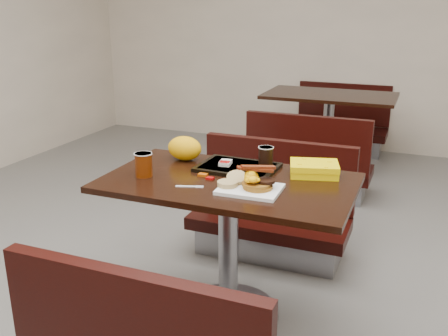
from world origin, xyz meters
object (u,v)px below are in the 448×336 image
at_px(hashbrown_sleeve_left, 225,163).
at_px(paper_bag, 185,148).
at_px(bench_near_s, 162,332).
at_px(coffee_cup_near, 144,165).
at_px(coffee_cup_far, 266,157).
at_px(platter, 250,189).
at_px(knife, 265,191).
at_px(table_far, 328,133).
at_px(table_near, 228,250).
at_px(clamshell, 314,169).
at_px(bench_near_n, 269,204).
at_px(tray, 238,167).
at_px(bench_far_s, 311,154).
at_px(fork, 186,186).
at_px(bench_far_n, 340,120).
at_px(pancake_stack, 258,185).

distance_m(hashbrown_sleeve_left, paper_bag, 0.27).
bearing_deg(bench_near_s, coffee_cup_near, 124.23).
bearing_deg(coffee_cup_far, platter, -85.15).
xyz_separation_m(platter, knife, (0.07, 0.02, -0.01)).
distance_m(table_far, hashbrown_sleeve_left, 2.47).
relative_size(table_near, coffee_cup_far, 11.86).
height_order(platter, clamshell, clamshell).
xyz_separation_m(table_near, bench_near_n, (0.00, 0.70, -0.02)).
bearing_deg(coffee_cup_near, table_far, 81.46).
bearing_deg(tray, bench_far_s, 91.46).
relative_size(table_far, tray, 3.04).
height_order(table_far, fork, fork).
height_order(bench_near_n, fork, fork).
xyz_separation_m(table_near, bench_far_n, (0.00, 3.30, -0.02)).
relative_size(bench_near_n, knife, 6.21).
relative_size(bench_near_s, platter, 3.62).
distance_m(bench_far_n, coffee_cup_near, 3.46).
relative_size(table_near, bench_far_n, 1.20).
xyz_separation_m(pancake_stack, paper_bag, (-0.52, 0.31, 0.03)).
bearing_deg(tray, clamshell, 9.91).
bearing_deg(bench_far_n, coffee_cup_near, -96.80).
distance_m(table_far, fork, 2.79).
relative_size(pancake_stack, paper_bag, 0.72).
distance_m(coffee_cup_far, clamshell, 0.25).
bearing_deg(bench_far_n, pancake_stack, -86.96).
height_order(table_far, platter, platter).
height_order(tray, paper_bag, paper_bag).
height_order(knife, clamshell, clamshell).
xyz_separation_m(clamshell, paper_bag, (-0.70, -0.01, 0.03)).
bearing_deg(bench_near_s, coffee_cup_far, 82.65).
relative_size(table_near, paper_bag, 6.38).
distance_m(bench_near_n, knife, 0.90).
height_order(pancake_stack, coffee_cup_far, coffee_cup_far).
height_order(fork, hashbrown_sleeve_left, hashbrown_sleeve_left).
bearing_deg(paper_bag, platter, -33.50).
xyz_separation_m(platter, hashbrown_sleeve_left, (-0.23, 0.27, 0.02)).
xyz_separation_m(coffee_cup_near, hashbrown_sleeve_left, (0.33, 0.27, -0.03)).
height_order(table_far, coffee_cup_near, coffee_cup_near).
bearing_deg(platter, tray, 118.91).
relative_size(table_near, tray, 3.04).
xyz_separation_m(tray, coffee_cup_far, (0.14, 0.04, 0.06)).
xyz_separation_m(platter, pancake_stack, (0.04, 0.01, 0.02)).
height_order(bench_near_s, coffee_cup_near, coffee_cup_near).
relative_size(coffee_cup_near, hashbrown_sleeve_left, 1.51).
distance_m(table_near, fork, 0.44).
height_order(tray, clamshell, clamshell).
xyz_separation_m(fork, tray, (0.13, 0.34, 0.01)).
height_order(coffee_cup_near, coffee_cup_far, coffee_cup_far).
xyz_separation_m(knife, hashbrown_sleeve_left, (-0.29, 0.25, 0.03)).
xyz_separation_m(table_near, table_far, (0.00, 2.60, 0.00)).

